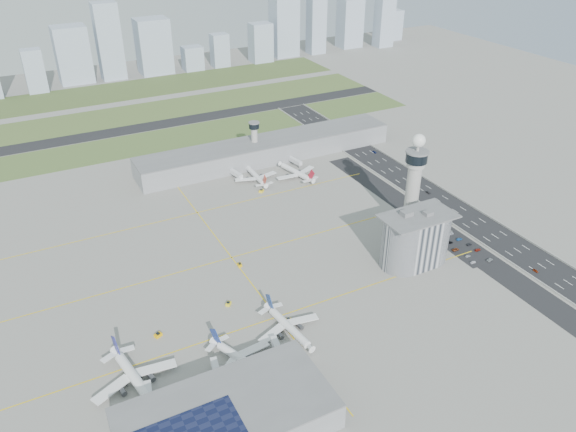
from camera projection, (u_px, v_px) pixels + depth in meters
name	position (u px, v px, depth m)	size (l,w,h in m)	color
ground	(316.00, 266.00, 322.27)	(1000.00, 1000.00, 0.00)	gray
grass_strip_0	(167.00, 139.00, 487.09)	(480.00, 50.00, 0.08)	#4E642F
grass_strip_1	(144.00, 113.00, 544.70)	(480.00, 60.00, 0.08)	#465729
grass_strip_2	(125.00, 91.00, 606.14)	(480.00, 70.00, 0.08)	#3E5126
runway	(155.00, 125.00, 515.50)	(480.00, 22.00, 0.10)	black
highway	(468.00, 219.00, 368.12)	(28.00, 500.00, 0.10)	black
barrier_left	(451.00, 223.00, 362.26)	(0.60, 500.00, 1.20)	#9E9E99
barrier_right	(484.00, 213.00, 373.43)	(0.60, 500.00, 1.20)	#9E9E99
landside_road	(449.00, 235.00, 350.48)	(18.00, 260.00, 0.08)	black
parking_lot	(460.00, 246.00, 340.46)	(20.00, 44.00, 0.10)	black
taxiway_line_h_0	(277.00, 317.00, 283.27)	(260.00, 0.60, 0.01)	yellow
taxiway_line_h_1	(232.00, 258.00, 329.36)	(260.00, 0.60, 0.01)	yellow
taxiway_line_h_2	(197.00, 213.00, 375.44)	(260.00, 0.60, 0.01)	yellow
taxiway_line_v	(232.00, 258.00, 329.36)	(0.60, 260.00, 0.01)	yellow
control_tower	(414.00, 180.00, 339.59)	(14.00, 14.00, 64.50)	#ADAAA5
secondary_tower	(254.00, 138.00, 440.03)	(8.60, 8.60, 31.90)	#ADAAA5
admin_building	(415.00, 239.00, 318.45)	(42.00, 24.00, 33.50)	#B2B2B7
terminal_pier	(267.00, 149.00, 447.95)	(210.00, 32.00, 15.80)	gray
near_terminal	(227.00, 418.00, 220.92)	(84.00, 42.00, 13.00)	gray
airplane_near_a	(135.00, 375.00, 240.69)	(45.92, 39.03, 12.86)	white
airplane_near_b	(242.00, 356.00, 251.77)	(39.49, 33.56, 11.06)	white
airplane_near_c	(289.00, 323.00, 270.65)	(40.13, 34.11, 11.24)	white
airplane_far_a	(255.00, 173.00, 416.18)	(38.97, 33.13, 10.91)	white
airplane_far_b	(296.00, 169.00, 421.19)	(40.97, 34.82, 11.47)	white
jet_bridge_near_0	(151.00, 410.00, 228.92)	(14.00, 3.00, 5.70)	silver
jet_bridge_near_1	(220.00, 384.00, 240.88)	(14.00, 3.00, 5.70)	silver
jet_bridge_near_2	(282.00, 361.00, 252.85)	(14.00, 3.00, 5.70)	silver
jet_bridge_far_0	(231.00, 172.00, 423.03)	(14.00, 3.00, 5.70)	silver
jet_bridge_far_1	(290.00, 160.00, 442.98)	(14.00, 3.00, 5.70)	silver
tug_0	(158.00, 335.00, 270.50)	(2.40, 3.49, 2.03)	#F4AF05
tug_1	(228.00, 303.00, 291.14)	(2.23, 3.24, 1.88)	yellow
tug_2	(288.00, 320.00, 279.75)	(2.27, 3.30, 1.92)	yellow
tug_3	(240.00, 265.00, 321.61)	(2.17, 3.16, 1.84)	#DCA404
tug_4	(261.00, 191.00, 400.85)	(2.51, 3.65, 2.12)	yellow
tug_5	(310.00, 176.00, 422.27)	(2.39, 3.48, 2.02)	#FEA513
car_lot_0	(473.00, 262.00, 324.12)	(1.51, 3.74, 1.28)	white
car_lot_1	(468.00, 256.00, 329.73)	(1.18, 3.39, 1.12)	gray
car_lot_2	(456.00, 250.00, 335.61)	(2.13, 4.61, 1.28)	brown
car_lot_3	(449.00, 242.00, 342.45)	(1.74, 4.27, 1.24)	black
car_lot_4	(442.00, 239.00, 346.19)	(1.43, 3.55, 1.21)	navy
car_lot_5	(436.00, 234.00, 350.51)	(1.35, 3.87, 1.27)	silver
car_lot_6	(490.00, 260.00, 326.27)	(2.07, 4.48, 1.25)	#9BA2A7
car_lot_7	(478.00, 250.00, 335.43)	(1.72, 4.23, 1.23)	maroon
car_lot_8	(469.00, 244.00, 340.61)	(1.45, 3.60, 1.23)	#24252A
car_lot_9	(459.00, 239.00, 345.60)	(1.37, 3.94, 1.30)	navy
car_lot_10	(451.00, 234.00, 351.28)	(2.06, 4.47, 1.24)	silver
car_lot_11	(450.00, 231.00, 353.56)	(1.69, 4.16, 1.21)	#9B9EA0
car_hw_0	(536.00, 271.00, 316.96)	(1.38, 3.42, 1.17)	maroon
car_hw_1	(428.00, 192.00, 399.29)	(1.37, 3.93, 1.30)	black
car_hw_2	(374.00, 152.00, 461.44)	(2.02, 4.39, 1.22)	#0F1A4D
car_hw_4	(319.00, 130.00, 503.67)	(1.43, 3.55, 1.21)	#959EA9
skyline_bldg_6	(34.00, 71.00, 590.97)	(20.04, 16.03, 45.20)	#9EADC1
skyline_bldg_7	(73.00, 55.00, 618.79)	(35.76, 28.61, 61.22)	#9EADC1
skyline_bldg_8	(109.00, 41.00, 625.11)	(26.33, 21.06, 83.39)	#9EADC1
skyline_bldg_9	(154.00, 46.00, 650.85)	(36.96, 29.57, 62.11)	#9EADC1
skyline_bldg_10	(193.00, 58.00, 669.97)	(23.01, 18.41, 27.75)	#9EADC1
skyline_bldg_11	(220.00, 50.00, 680.86)	(20.22, 16.18, 38.97)	#9EADC1
skyline_bldg_12	(261.00, 43.00, 698.80)	(26.14, 20.92, 46.89)	#9EADC1
skyline_bldg_13	(284.00, 24.00, 715.01)	(32.26, 25.81, 81.20)	#9EADC1
skyline_bldg_14	(316.00, 26.00, 730.18)	(21.59, 17.28, 68.75)	#9EADC1
skyline_bldg_15	(350.00, 23.00, 761.73)	(30.25, 24.20, 63.40)	#9EADC1
skyline_bldg_16	(384.00, 20.00, 761.66)	(23.04, 18.43, 71.56)	#9EADC1
skyline_bldg_17	(393.00, 25.00, 804.87)	(22.64, 18.11, 41.06)	#9EADC1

